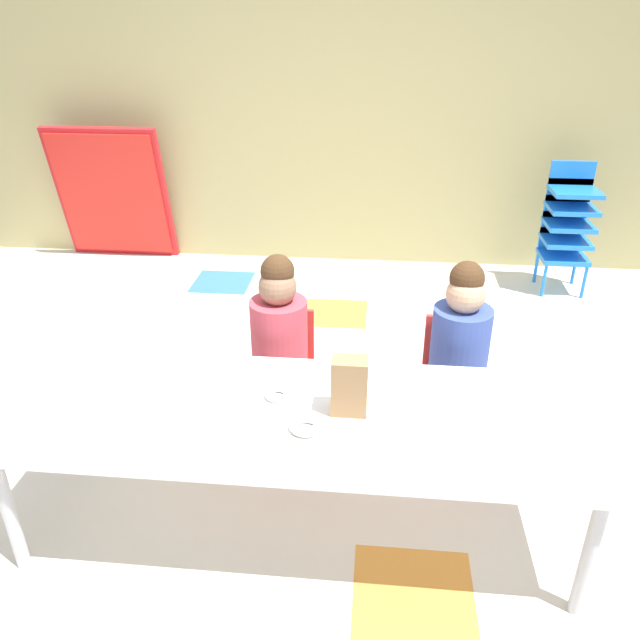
# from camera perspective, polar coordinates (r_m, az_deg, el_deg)

# --- Properties ---
(ground_plane) EXTENTS (6.17, 4.84, 0.02)m
(ground_plane) POSITION_cam_1_polar(r_m,az_deg,el_deg) (3.09, -0.58, -10.64)
(ground_plane) COLOR silver
(back_wall) EXTENTS (6.17, 0.10, 2.48)m
(back_wall) POSITION_cam_1_polar(r_m,az_deg,el_deg) (4.91, 2.58, 19.49)
(back_wall) COLOR tan
(back_wall) RESTS_ON ground_plane
(craft_table) EXTENTS (2.17, 0.75, 0.55)m
(craft_table) POSITION_cam_1_polar(r_m,az_deg,el_deg) (2.32, -2.07, -9.17)
(craft_table) COLOR white
(craft_table) RESTS_ON ground_plane
(seated_child_near_camera) EXTENTS (0.32, 0.32, 0.92)m
(seated_child_near_camera) POSITION_cam_1_polar(r_m,az_deg,el_deg) (2.82, -3.78, -1.06)
(seated_child_near_camera) COLOR red
(seated_child_near_camera) RESTS_ON ground_plane
(seated_child_middle_seat) EXTENTS (0.32, 0.31, 0.92)m
(seated_child_middle_seat) POSITION_cam_1_polar(r_m,az_deg,el_deg) (2.81, 12.81, -1.79)
(seated_child_middle_seat) COLOR red
(seated_child_middle_seat) RESTS_ON ground_plane
(kid_chair_blue_stack) EXTENTS (0.32, 0.30, 0.92)m
(kid_chair_blue_stack) POSITION_cam_1_polar(r_m,az_deg,el_deg) (4.78, 21.92, 8.49)
(kid_chair_blue_stack) COLOR blue
(kid_chair_blue_stack) RESTS_ON ground_plane
(folded_activity_table) EXTENTS (0.90, 0.29, 1.09)m
(folded_activity_table) POSITION_cam_1_polar(r_m,az_deg,el_deg) (5.29, -18.63, 10.91)
(folded_activity_table) COLOR red
(folded_activity_table) RESTS_ON ground_plane
(paper_bag_brown) EXTENTS (0.13, 0.09, 0.22)m
(paper_bag_brown) POSITION_cam_1_polar(r_m,az_deg,el_deg) (2.23, 2.74, -6.10)
(paper_bag_brown) COLOR #9E754C
(paper_bag_brown) RESTS_ON craft_table
(paper_plate_near_edge) EXTENTS (0.18, 0.18, 0.01)m
(paper_plate_near_edge) POSITION_cam_1_polar(r_m,az_deg,el_deg) (2.19, -1.30, -10.14)
(paper_plate_near_edge) COLOR white
(paper_plate_near_edge) RESTS_ON craft_table
(donut_powdered_on_plate) EXTENTS (0.12, 0.12, 0.03)m
(donut_powdered_on_plate) POSITION_cam_1_polar(r_m,az_deg,el_deg) (2.18, -1.31, -9.69)
(donut_powdered_on_plate) COLOR white
(donut_powdered_on_plate) RESTS_ON craft_table
(donut_powdered_loose) EXTENTS (0.10, 0.10, 0.03)m
(donut_powdered_loose) POSITION_cam_1_polar(r_m,az_deg,el_deg) (2.36, -3.95, -6.83)
(donut_powdered_loose) COLOR white
(donut_powdered_loose) RESTS_ON craft_table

